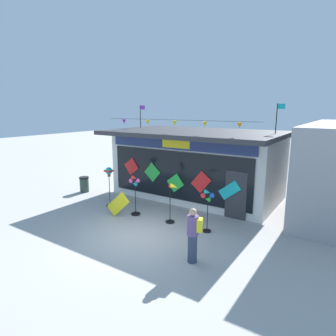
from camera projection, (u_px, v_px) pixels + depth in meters
name	position (u px, v px, depth m)	size (l,w,h in m)	color
ground_plane	(140.00, 236.00, 10.38)	(80.00, 80.00, 0.00)	#ADAAA5
kite_shop_building	(197.00, 163.00, 14.95)	(8.44, 5.26, 4.71)	silver
wind_spinner_far_left	(109.00, 176.00, 13.26)	(0.34, 0.34, 1.86)	black
wind_spinner_left	(135.00, 190.00, 12.24)	(0.44, 0.40, 1.73)	black
wind_spinner_center_left	(172.00, 200.00, 11.36)	(0.59, 0.36, 1.62)	black
wind_spinner_center_right	(207.00, 202.00, 10.48)	(0.45, 0.30, 1.64)	black
person_near_camera	(193.00, 234.00, 8.45)	(0.48, 0.40, 1.68)	#333D56
trash_bin	(84.00, 184.00, 15.82)	(0.52, 0.52, 0.83)	#2D4238
display_kite_on_ground	(118.00, 204.00, 12.17)	(0.55, 0.03, 1.01)	yellow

